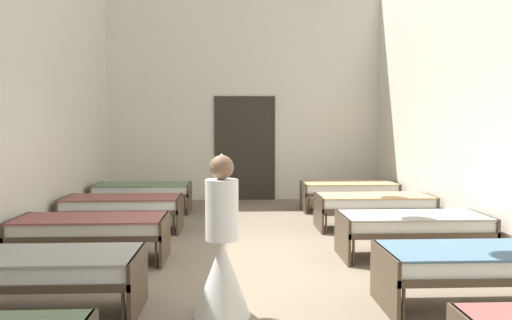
% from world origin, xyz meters
% --- Properties ---
extents(ground_plane, '(6.85, 11.10, 0.10)m').
position_xyz_m(ground_plane, '(0.00, 0.00, -0.05)').
color(ground_plane, '#7A6B56').
extents(room_shell, '(6.65, 10.70, 4.95)m').
position_xyz_m(room_shell, '(0.00, 1.30, 2.48)').
color(room_shell, silver).
rests_on(room_shell, ground).
extents(bed_left_row_1, '(1.90, 0.84, 0.57)m').
position_xyz_m(bed_left_row_1, '(-2.08, -1.82, 0.44)').
color(bed_left_row_1, '#473828').
rests_on(bed_left_row_1, ground).
extents(bed_right_row_1, '(1.90, 0.84, 0.57)m').
position_xyz_m(bed_right_row_1, '(2.08, -1.82, 0.44)').
color(bed_right_row_1, '#473828').
rests_on(bed_right_row_1, ground).
extents(bed_left_row_2, '(1.90, 0.84, 0.57)m').
position_xyz_m(bed_left_row_2, '(-2.08, 0.00, 0.44)').
color(bed_left_row_2, '#473828').
rests_on(bed_left_row_2, ground).
extents(bed_right_row_2, '(1.90, 0.84, 0.57)m').
position_xyz_m(bed_right_row_2, '(2.08, 0.00, 0.44)').
color(bed_right_row_2, '#473828').
rests_on(bed_right_row_2, ground).
extents(bed_left_row_3, '(1.90, 0.84, 0.57)m').
position_xyz_m(bed_left_row_3, '(-2.08, 1.82, 0.44)').
color(bed_left_row_3, '#473828').
rests_on(bed_left_row_3, ground).
extents(bed_right_row_3, '(1.90, 0.84, 0.57)m').
position_xyz_m(bed_right_row_3, '(2.08, 1.82, 0.44)').
color(bed_right_row_3, '#473828').
rests_on(bed_right_row_3, ground).
extents(bed_left_row_4, '(1.90, 0.84, 0.57)m').
position_xyz_m(bed_left_row_4, '(-2.08, 3.64, 0.44)').
color(bed_left_row_4, '#473828').
rests_on(bed_left_row_4, ground).
extents(bed_right_row_4, '(1.90, 0.84, 0.57)m').
position_xyz_m(bed_right_row_4, '(2.08, 3.64, 0.44)').
color(bed_right_row_4, '#473828').
rests_on(bed_right_row_4, ground).
extents(nurse_near_aisle, '(0.52, 0.52, 1.49)m').
position_xyz_m(nurse_near_aisle, '(-0.37, -1.89, 0.53)').
color(nurse_near_aisle, white).
rests_on(nurse_near_aisle, ground).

